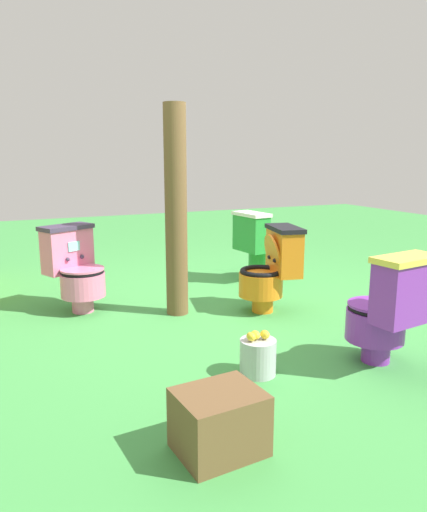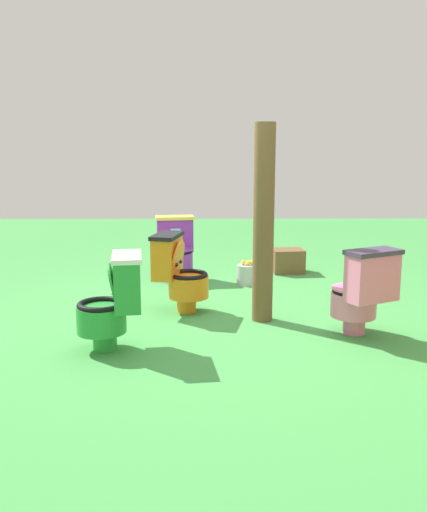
% 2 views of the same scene
% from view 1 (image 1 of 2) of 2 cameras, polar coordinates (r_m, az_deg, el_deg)
% --- Properties ---
extents(ground, '(14.00, 14.00, 0.00)m').
position_cam_1_polar(ground, '(4.19, 1.51, -6.34)').
color(ground, '#429947').
extents(toilet_pink, '(0.62, 0.58, 0.73)m').
position_cam_1_polar(toilet_pink, '(4.24, -15.95, -1.37)').
color(toilet_pink, pink).
rests_on(toilet_pink, ground).
extents(toilet_purple, '(0.54, 0.46, 0.73)m').
position_cam_1_polar(toilet_purple, '(3.19, 19.94, -5.93)').
color(toilet_purple, purple).
rests_on(toilet_purple, ground).
extents(toilet_orange, '(0.50, 0.57, 0.73)m').
position_cam_1_polar(toilet_orange, '(4.08, 6.89, -1.45)').
color(toilet_orange, orange).
rests_on(toilet_orange, ground).
extents(toilet_green, '(0.46, 0.54, 0.73)m').
position_cam_1_polar(toilet_green, '(5.13, 5.40, 1.30)').
color(toilet_green, green).
rests_on(toilet_green, ground).
extents(wooden_post, '(0.18, 0.18, 1.71)m').
position_cam_1_polar(wooden_post, '(3.93, -4.46, 5.18)').
color(wooden_post, brown).
rests_on(wooden_post, ground).
extents(small_crate, '(0.34, 0.40, 0.28)m').
position_cam_1_polar(small_crate, '(2.27, 0.67, -19.00)').
color(small_crate, brown).
rests_on(small_crate, ground).
extents(lemon_bucket, '(0.22, 0.22, 0.28)m').
position_cam_1_polar(lemon_bucket, '(2.98, 5.26, -11.68)').
color(lemon_bucket, '#B7B7BF').
rests_on(lemon_bucket, ground).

